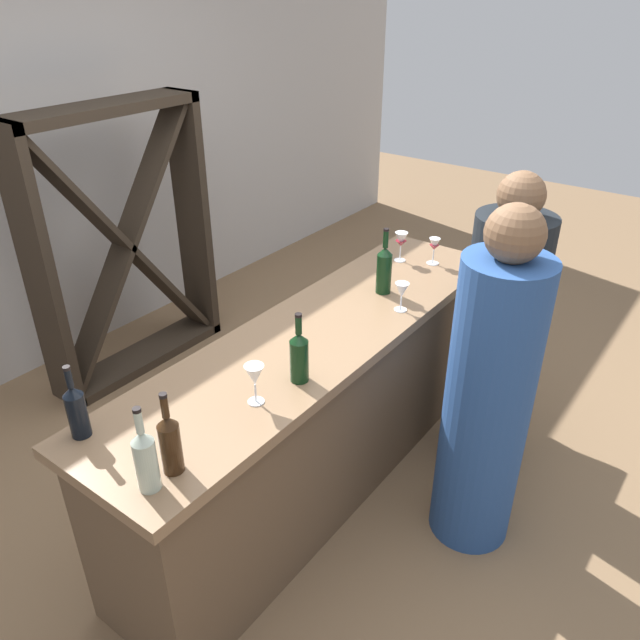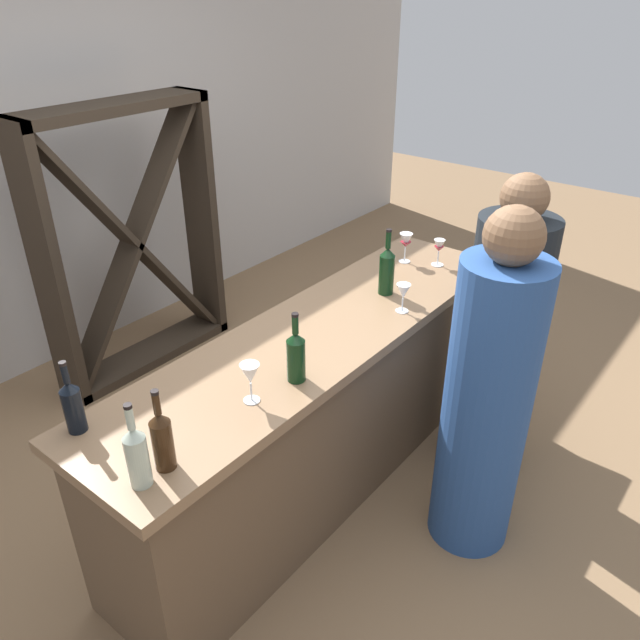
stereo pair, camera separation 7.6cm
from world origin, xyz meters
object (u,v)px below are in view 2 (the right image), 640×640
Objects in this scene: wine_rack at (132,243)px; wine_glass_near_right at (439,247)px; wine_bottle_rightmost_dark_green at (387,270)px; wine_bottle_center_amber_brown at (162,439)px; wine_bottle_second_right_dark_green at (296,355)px; person_left_guest at (500,342)px; wine_bottle_leftmost_clear_pale at (137,455)px; wine_glass_near_center at (250,375)px; person_center_guest at (487,403)px; wine_bottle_second_left_near_black at (73,405)px; wine_glass_far_left at (406,242)px; wine_glass_near_left at (403,292)px.

wine_glass_near_right is (0.77, -1.71, 0.17)m from wine_rack.
wine_rack is 4.97× the size of wine_bottle_rightmost_dark_green.
wine_rack is at bearing 56.53° from wine_bottle_center_amber_brown.
wine_bottle_second_right_dark_green is at bearing -106.99° from wine_rack.
wine_bottle_center_amber_brown is 1.79m from person_left_guest.
wine_bottle_leftmost_clear_pale is 0.10m from wine_bottle_center_amber_brown.
wine_glass_near_center is 0.10× the size of person_center_guest.
wine_rack reaches higher than wine_bottle_leftmost_clear_pale.
wine_bottle_second_left_near_black is 2.06m from wine_glass_near_right.
person_center_guest reaches higher than wine_bottle_center_amber_brown.
wine_bottle_rightmost_dark_green is at bearing -1.26° from person_left_guest.
wine_bottle_second_right_dark_green is 1.18m from person_left_guest.
wine_bottle_rightmost_dark_green is at bearing 175.57° from wine_glass_near_right.
wine_bottle_second_right_dark_green is at bearing -10.94° from wine_glass_near_center.
wine_bottle_center_amber_brown is 1.91m from wine_glass_far_left.
wine_glass_far_left is at bearing 7.89° from wine_bottle_center_amber_brown.
wine_bottle_second_left_near_black is (-1.27, -1.42, 0.17)m from wine_rack.
wine_bottle_center_amber_brown is at bearing 53.55° from person_left_guest.
person_center_guest is (1.28, -0.59, -0.28)m from wine_bottle_leftmost_clear_pale.
wine_glass_far_left is at bearing 113.94° from wine_glass_near_right.
wine_bottle_rightmost_dark_green is at bearing 55.88° from wine_glass_near_left.
person_left_guest is at bearing -116.01° from wine_glass_near_right.
person_left_guest is (1.79, -0.80, -0.29)m from wine_bottle_second_left_near_black.
person_center_guest reaches higher than wine_bottle_second_left_near_black.
wine_bottle_second_left_near_black reaches higher than wine_glass_near_right.
person_center_guest is (-0.01, -2.40, -0.11)m from wine_rack.
wine_bottle_rightmost_dark_green is 1.07m from wine_glass_near_center.
wine_bottle_second_right_dark_green reaches higher than wine_glass_far_left.
wine_glass_near_center is at bearing 48.05° from person_left_guest.
wine_glass_near_center is 1.09× the size of wine_glass_near_right.
person_center_guest reaches higher than wine_bottle_rightmost_dark_green.
person_left_guest reaches higher than wine_glass_near_left.
person_center_guest is (-0.53, -0.17, 0.02)m from person_left_guest.
person_center_guest is (1.26, -0.98, -0.27)m from wine_bottle_second_left_near_black.
wine_bottle_center_amber_brown is 2.13× the size of wine_glass_near_left.
wine_bottle_second_right_dark_green reaches higher than wine_glass_near_right.
wine_bottle_leftmost_clear_pale is 0.74m from wine_bottle_second_right_dark_green.
wine_bottle_leftmost_clear_pale is 2.17× the size of wine_glass_near_left.
wine_glass_far_left is at bearing -37.34° from person_left_guest.
person_left_guest is (1.71, -0.41, -0.30)m from wine_bottle_center_amber_brown.
wine_bottle_second_left_near_black is at bearing -131.79° from wine_rack.
wine_bottle_second_left_near_black is at bearing 33.64° from person_center_guest.
person_left_guest is at bearing -12.91° from wine_bottle_leftmost_clear_pale.
wine_bottle_center_amber_brown is (0.07, -0.39, 0.01)m from wine_bottle_second_left_near_black.
person_center_guest is at bearing 85.27° from person_left_guest.
wine_glass_near_right is 0.10× the size of person_left_guest.
wine_bottle_second_left_near_black is at bearing 86.50° from wine_bottle_leftmost_clear_pale.
person_center_guest is at bearing -26.32° from wine_bottle_center_amber_brown.
wine_rack is 5.58× the size of wine_bottle_center_amber_brown.
wine_bottle_second_right_dark_green is 0.88× the size of wine_bottle_rightmost_dark_green.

